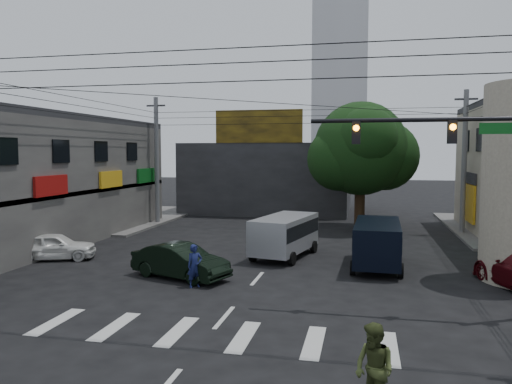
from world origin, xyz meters
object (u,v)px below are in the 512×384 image
(utility_pole_far_right, at_px, (464,162))
(navy_van, at_px, (377,245))
(street_tree, at_px, (361,149))
(silver_minivan, at_px, (285,237))
(traffic_gantry, at_px, (479,166))
(dark_sedan, at_px, (180,261))
(pedestrian_olive, at_px, (374,369))
(traffic_officer, at_px, (195,266))
(white_compact, at_px, (54,246))
(utility_pole_far_left, at_px, (157,161))

(utility_pole_far_right, bearing_deg, navy_van, -117.31)
(navy_van, bearing_deg, street_tree, 6.21)
(utility_pole_far_right, distance_m, silver_minivan, 14.28)
(street_tree, height_order, traffic_gantry, street_tree)
(silver_minivan, bearing_deg, dark_sedan, 157.11)
(silver_minivan, xyz_separation_m, navy_van, (4.48, -1.34, 0.01))
(utility_pole_far_right, bearing_deg, dark_sedan, -133.15)
(street_tree, distance_m, silver_minivan, 11.93)
(dark_sedan, xyz_separation_m, pedestrian_olive, (7.71, -9.43, 0.21))
(traffic_gantry, xyz_separation_m, dark_sedan, (-10.99, 2.43, -4.12))
(silver_minivan, bearing_deg, traffic_officer, 170.41)
(white_compact, bearing_deg, traffic_officer, -132.74)
(utility_pole_far_left, distance_m, silver_minivan, 14.91)
(utility_pole_far_left, xyz_separation_m, traffic_officer, (8.40, -15.79, -3.76))
(silver_minivan, bearing_deg, utility_pole_far_right, -34.37)
(street_tree, relative_size, traffic_officer, 5.16)
(traffic_gantry, distance_m, silver_minivan, 11.21)
(utility_pole_far_right, xyz_separation_m, white_compact, (-21.00, -12.51, -3.93))
(white_compact, height_order, silver_minivan, silver_minivan)
(street_tree, distance_m, traffic_gantry, 18.42)
(traffic_officer, bearing_deg, utility_pole_far_left, 76.90)
(navy_van, bearing_deg, utility_pole_far_left, 56.72)
(street_tree, bearing_deg, white_compact, -137.02)
(traffic_officer, bearing_deg, traffic_gantry, -48.09)
(silver_minivan, distance_m, navy_van, 4.67)
(traffic_gantry, distance_m, pedestrian_olive, 8.66)
(pedestrian_olive, bearing_deg, street_tree, 136.66)
(utility_pole_far_left, bearing_deg, utility_pole_far_right, 0.00)
(utility_pole_far_left, bearing_deg, pedestrian_olive, -57.91)
(dark_sedan, distance_m, traffic_officer, 1.62)
(street_tree, height_order, dark_sedan, street_tree)
(utility_pole_far_right, relative_size, dark_sedan, 2.00)
(street_tree, height_order, silver_minivan, street_tree)
(utility_pole_far_right, height_order, pedestrian_olive, utility_pole_far_right)
(traffic_officer, bearing_deg, pedestrian_olive, -92.10)
(dark_sedan, bearing_deg, traffic_officer, -118.96)
(street_tree, distance_m, pedestrian_olive, 25.42)
(dark_sedan, relative_size, white_compact, 1.09)
(silver_minivan, relative_size, pedestrian_olive, 2.74)
(street_tree, bearing_deg, pedestrian_olive, -88.74)
(utility_pole_far_left, distance_m, navy_van, 19.17)
(dark_sedan, bearing_deg, traffic_gantry, -82.50)
(white_compact, height_order, traffic_officer, traffic_officer)
(dark_sedan, bearing_deg, utility_pole_far_left, 46.71)
(utility_pole_far_left, relative_size, traffic_officer, 5.46)
(traffic_gantry, distance_m, dark_sedan, 11.98)
(traffic_gantry, xyz_separation_m, pedestrian_olive, (-3.27, -7.00, -3.90))
(street_tree, distance_m, utility_pole_far_left, 14.56)
(utility_pole_far_right, xyz_separation_m, navy_van, (-5.59, -10.82, -3.56))
(traffic_officer, bearing_deg, utility_pole_far_right, 10.30)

